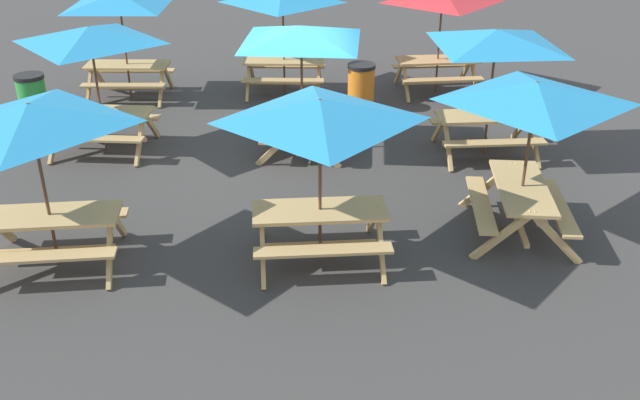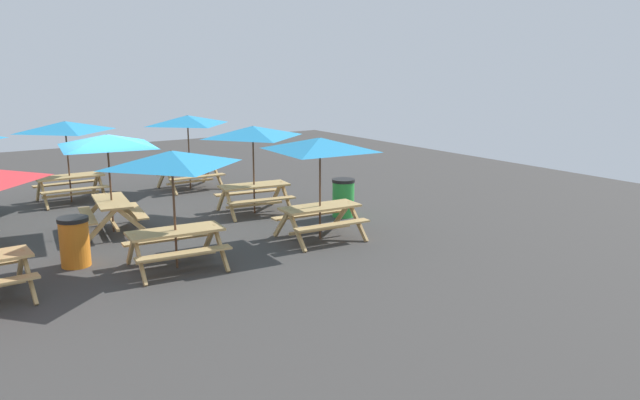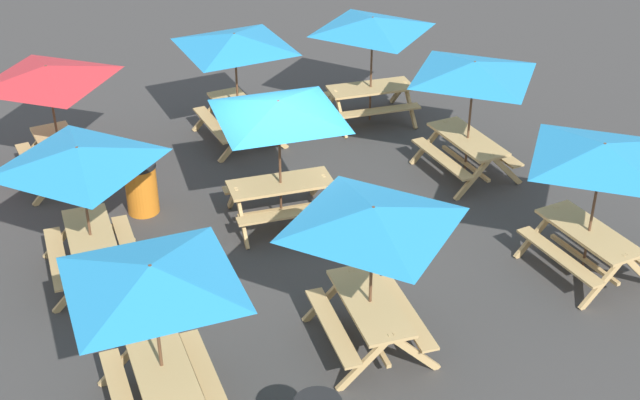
% 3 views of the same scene
% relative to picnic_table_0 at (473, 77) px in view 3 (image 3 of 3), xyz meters
% --- Properties ---
extents(ground_plane, '(31.67, 31.67, 0.00)m').
position_rel_picnic_table_0_xyz_m(ground_plane, '(0.33, -3.78, -1.99)').
color(ground_plane, '#3D3A38').
rests_on(ground_plane, ground).
extents(picnic_table_0, '(2.04, 2.04, 2.34)m').
position_rel_picnic_table_0_xyz_m(picnic_table_0, '(0.00, 0.00, 0.00)').
color(picnic_table_0, tan).
rests_on(picnic_table_0, ground).
extents(picnic_table_1, '(2.24, 2.24, 2.34)m').
position_rel_picnic_table_0_xyz_m(picnic_table_1, '(3.74, -4.05, 0.00)').
color(picnic_table_1, tan).
rests_on(picnic_table_1, ground).
extents(picnic_table_2, '(2.82, 2.82, 2.34)m').
position_rel_picnic_table_0_xyz_m(picnic_table_2, '(3.81, -7.06, 0.00)').
color(picnic_table_2, tan).
rests_on(picnic_table_2, ground).
extents(picnic_table_3, '(2.80, 2.80, 2.34)m').
position_rel_picnic_table_0_xyz_m(picnic_table_3, '(0.10, -3.88, 0.00)').
color(picnic_table_3, tan).
rests_on(picnic_table_3, ground).
extents(picnic_table_4, '(2.09, 2.09, 2.34)m').
position_rel_picnic_table_0_xyz_m(picnic_table_4, '(3.57, -0.06, 0.00)').
color(picnic_table_4, tan).
rests_on(picnic_table_4, ground).
extents(picnic_table_5, '(2.26, 2.26, 2.34)m').
position_rel_picnic_table_0_xyz_m(picnic_table_5, '(-2.92, -0.54, 0.00)').
color(picnic_table_5, tan).
rests_on(picnic_table_5, ground).
extents(picnic_table_6, '(2.83, 2.83, 2.34)m').
position_rel_picnic_table_0_xyz_m(picnic_table_6, '(-3.21, -3.43, 0.00)').
color(picnic_table_6, tan).
rests_on(picnic_table_6, ground).
extents(picnic_table_7, '(2.16, 2.16, 2.34)m').
position_rel_picnic_table_0_xyz_m(picnic_table_7, '(0.38, -7.21, 0.00)').
color(picnic_table_7, tan).
rests_on(picnic_table_7, ground).
extents(picnic_table_8, '(2.08, 2.08, 2.34)m').
position_rel_picnic_table_0_xyz_m(picnic_table_8, '(-3.06, -7.06, 0.00)').
color(picnic_table_8, tan).
rests_on(picnic_table_8, ground).
extents(trash_bin_orange, '(0.59, 0.59, 0.98)m').
position_rel_picnic_table_0_xyz_m(trash_bin_orange, '(-1.22, -6.00, -1.49)').
color(trash_bin_orange, orange).
rests_on(trash_bin_orange, ground).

